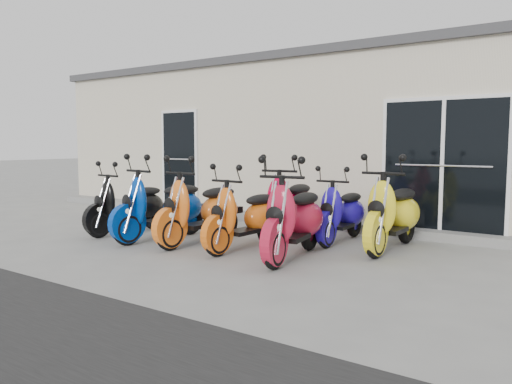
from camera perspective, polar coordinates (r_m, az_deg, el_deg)
ground at (r=7.94m, az=-2.48°, el=-5.74°), size 80.00×80.00×0.00m
building at (r=12.34m, az=12.30°, el=5.65°), size 14.00×6.00×3.20m
roof_cap at (r=12.46m, az=12.47°, el=13.40°), size 14.20×6.20×0.16m
front_step at (r=9.59m, az=4.84°, el=-3.33°), size 14.00×0.40×0.15m
door_left at (r=11.52m, az=-8.70°, el=4.04°), size 1.07×0.08×2.22m
door_right at (r=8.64m, az=20.57°, el=3.25°), size 2.02×0.08×2.22m
scooter_front_black at (r=8.89m, az=-14.40°, el=-0.56°), size 0.79×1.77×1.27m
scooter_front_blue at (r=8.18m, az=-10.74°, el=-0.53°), size 0.95×1.98×1.40m
scooter_front_orange_a at (r=7.75m, az=-6.32°, el=-0.87°), size 0.81×1.91×1.38m
scooter_front_orange_b at (r=7.29m, az=-1.25°, el=-1.66°), size 0.76×1.78×1.28m
scooter_front_red at (r=6.72m, az=4.42°, el=-1.75°), size 0.96×1.99×1.41m
scooter_back_red at (r=8.26m, az=3.90°, el=-0.42°), size 0.92×1.96×1.39m
scooter_back_blue at (r=7.96m, az=9.82°, el=-1.33°), size 0.65×1.67×1.22m
scooter_back_yellow at (r=7.50m, az=15.45°, el=-1.11°), size 0.72×1.93×1.42m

